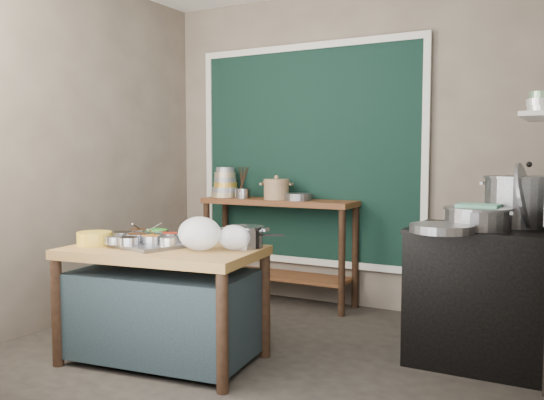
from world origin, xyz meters
The scene contains 27 objects.
floor centered at (0.00, 0.00, -0.01)m, with size 3.50×3.00×0.02m, color #2F2A24.
back_wall centered at (0.00, 1.51, 1.40)m, with size 3.50×0.02×2.80m, color #776A5B.
left_wall centered at (-1.76, 0.00, 1.40)m, with size 0.02×3.00×2.80m, color #776A5B.
curtain_panel centered at (-0.35, 1.47, 1.35)m, with size 2.10×0.02×1.90m, color black.
curtain_frame centered at (-0.35, 1.46, 1.35)m, with size 2.22×0.03×2.02m, color beige, non-canonical shape.
wall_shelf centered at (1.63, 0.85, 1.60)m, with size 0.22×0.70×0.03m, color beige.
prep_table centered at (-0.49, -0.44, 0.38)m, with size 1.25×0.72×0.75m, color olive.
back_counter centered at (-0.55, 1.28, 0.47)m, with size 1.45×0.40×0.95m, color brown.
stove_block centered at (1.35, 0.55, 0.42)m, with size 0.90×0.68×0.85m, color black.
stove_top centered at (1.35, 0.55, 0.86)m, with size 0.92×0.69×0.03m, color black.
condiment_tray centered at (-0.64, -0.42, 0.76)m, with size 0.55×0.39×0.02m, color gray.
condiment_bowls centered at (-0.65, -0.40, 0.80)m, with size 0.56×0.45×0.06m.
yellow_basin centered at (-0.96, -0.57, 0.79)m, with size 0.23×0.23×0.09m, color #BC8731.
saucepan centered at (-0.02, -0.18, 0.82)m, with size 0.26×0.26×0.14m, color gray, non-canonical shape.
plastic_bag_a centered at (-0.21, -0.41, 0.86)m, with size 0.28×0.24×0.21m, color white.
plastic_bag_b centered at (-0.02, -0.30, 0.83)m, with size 0.21×0.18×0.16m, color white.
bowl_stack centered at (-1.13, 1.28, 1.07)m, with size 0.25×0.25×0.29m.
utensil_cup centered at (-0.90, 1.24, 1.00)m, with size 0.15×0.15×0.09m, color gray.
ceramic_crock centered at (-0.55, 1.24, 1.03)m, with size 0.24×0.24×0.16m, color #9A7454, non-canonical shape.
wide_bowl centered at (-0.34, 1.25, 0.98)m, with size 0.25×0.25×0.06m, color gray.
stock_pot centered at (1.51, 0.74, 1.05)m, with size 0.42×0.42×0.33m, color gray, non-canonical shape.
pot_lid centered at (1.56, 0.64, 1.09)m, with size 0.43×0.43×0.02m, color gray.
steamer centered at (1.31, 0.46, 0.95)m, with size 0.43×0.43×0.14m, color gray, non-canonical shape.
green_cloth centered at (1.31, 0.46, 1.03)m, with size 0.25×0.19×0.02m, color #5EAD8A.
shallow_pan centered at (1.15, 0.18, 0.91)m, with size 0.38×0.38×0.05m, color gray.
shelf_bowl_stack centered at (1.63, 0.76, 1.68)m, with size 0.17×0.17×0.14m.
shelf_bowl_green centered at (1.63, 1.11, 1.64)m, with size 0.15×0.15×0.05m, color gray.
Camera 1 is at (1.90, -3.33, 1.34)m, focal length 38.00 mm.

